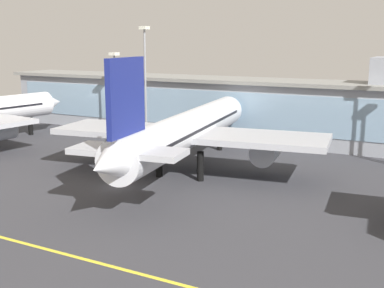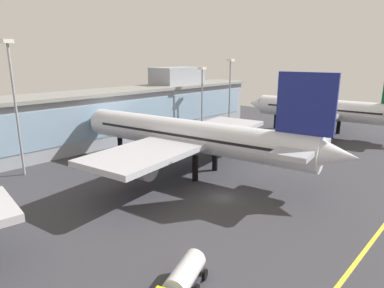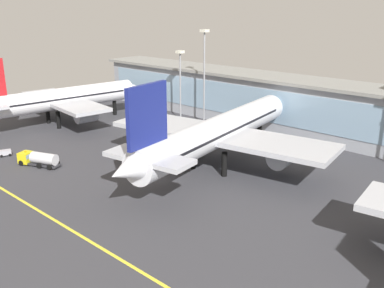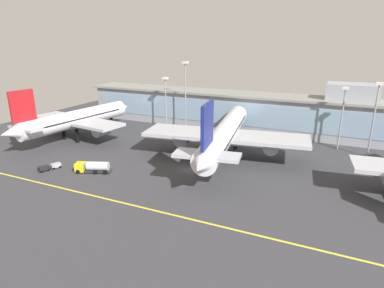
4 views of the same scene
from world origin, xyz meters
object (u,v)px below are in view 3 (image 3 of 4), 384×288
object	(u,v)px
airliner_near_left	(62,99)
airliner_near_right	(218,132)
fuel_tanker_truck	(38,159)
apron_light_mast_centre	(204,64)
apron_light_mast_far_east	(180,74)

from	to	relation	value
airliner_near_left	airliner_near_right	world-z (taller)	airliner_near_right
fuel_tanker_truck	apron_light_mast_centre	size ratio (longest dim) A/B	0.37
fuel_tanker_truck	apron_light_mast_centre	distance (m)	49.15
airliner_near_right	apron_light_mast_centre	size ratio (longest dim) A/B	2.38
fuel_tanker_truck	apron_light_mast_far_east	bearing A→B (deg)	-107.23
airliner_near_left	apron_light_mast_centre	size ratio (longest dim) A/B	2.02
airliner_near_left	fuel_tanker_truck	bearing A→B (deg)	-123.69
airliner_near_right	fuel_tanker_truck	distance (m)	37.03
airliner_near_right	fuel_tanker_truck	size ratio (longest dim) A/B	6.45
fuel_tanker_truck	apron_light_mast_far_east	world-z (taller)	apron_light_mast_far_east
airliner_near_left	apron_light_mast_far_east	size ratio (longest dim) A/B	2.61
airliner_near_right	apron_light_mast_centre	distance (m)	33.55
airliner_near_right	fuel_tanker_truck	xyz separation A→B (m)	(-27.50, -24.11, -5.82)
apron_light_mast_far_east	apron_light_mast_centre	bearing A→B (deg)	9.32
apron_light_mast_centre	airliner_near_right	bearing A→B (deg)	-44.24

